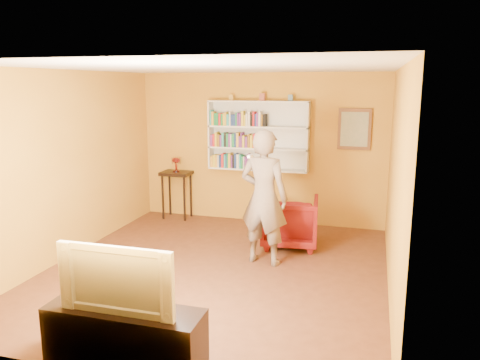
{
  "coord_description": "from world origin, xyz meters",
  "views": [
    {
      "loc": [
        1.98,
        -5.68,
        2.5
      ],
      "look_at": [
        0.13,
        0.75,
        1.12
      ],
      "focal_mm": 35.0,
      "sensor_mm": 36.0,
      "label": 1
    }
  ],
  "objects_px": {
    "bookshelf": "(259,136)",
    "tv_cabinet": "(125,335)",
    "console_table": "(176,180)",
    "ruby_lustre": "(176,162)",
    "television": "(122,276)",
    "armchair": "(290,221)",
    "person": "(264,198)"
  },
  "relations": [
    {
      "from": "person",
      "to": "tv_cabinet",
      "type": "distance_m",
      "value": 2.88
    },
    {
      "from": "bookshelf",
      "to": "television",
      "type": "bearing_deg",
      "value": -91.16
    },
    {
      "from": "console_table",
      "to": "tv_cabinet",
      "type": "relative_size",
      "value": 0.61
    },
    {
      "from": "console_table",
      "to": "television",
      "type": "xyz_separation_m",
      "value": [
        1.45,
        -4.5,
        0.1
      ]
    },
    {
      "from": "console_table",
      "to": "ruby_lustre",
      "type": "height_order",
      "value": "ruby_lustre"
    },
    {
      "from": "ruby_lustre",
      "to": "television",
      "type": "relative_size",
      "value": 0.24
    },
    {
      "from": "television",
      "to": "bookshelf",
      "type": "bearing_deg",
      "value": 88.58
    },
    {
      "from": "person",
      "to": "television",
      "type": "distance_m",
      "value": 2.8
    },
    {
      "from": "console_table",
      "to": "ruby_lustre",
      "type": "distance_m",
      "value": 0.34
    },
    {
      "from": "armchair",
      "to": "person",
      "type": "height_order",
      "value": "person"
    },
    {
      "from": "console_table",
      "to": "person",
      "type": "bearing_deg",
      "value": -40.23
    },
    {
      "from": "armchair",
      "to": "tv_cabinet",
      "type": "height_order",
      "value": "armchair"
    },
    {
      "from": "console_table",
      "to": "armchair",
      "type": "bearing_deg",
      "value": -22.24
    },
    {
      "from": "console_table",
      "to": "armchair",
      "type": "xyz_separation_m",
      "value": [
        2.34,
        -0.96,
        -0.34
      ]
    },
    {
      "from": "tv_cabinet",
      "to": "television",
      "type": "distance_m",
      "value": 0.57
    },
    {
      "from": "bookshelf",
      "to": "person",
      "type": "bearing_deg",
      "value": -74.03
    },
    {
      "from": "tv_cabinet",
      "to": "ruby_lustre",
      "type": "bearing_deg",
      "value": 107.91
    },
    {
      "from": "television",
      "to": "armchair",
      "type": "bearing_deg",
      "value": 75.75
    },
    {
      "from": "armchair",
      "to": "bookshelf",
      "type": "bearing_deg",
      "value": -61.11
    },
    {
      "from": "bookshelf",
      "to": "armchair",
      "type": "distance_m",
      "value": 1.82
    },
    {
      "from": "television",
      "to": "ruby_lustre",
      "type": "bearing_deg",
      "value": 107.65
    },
    {
      "from": "tv_cabinet",
      "to": "television",
      "type": "xyz_separation_m",
      "value": [
        0.0,
        0.0,
        0.57
      ]
    },
    {
      "from": "console_table",
      "to": "person",
      "type": "xyz_separation_m",
      "value": [
        2.1,
        -1.78,
        0.22
      ]
    },
    {
      "from": "console_table",
      "to": "person",
      "type": "height_order",
      "value": "person"
    },
    {
      "from": "console_table",
      "to": "armchair",
      "type": "relative_size",
      "value": 1.03
    },
    {
      "from": "armchair",
      "to": "person",
      "type": "xyz_separation_m",
      "value": [
        -0.23,
        -0.82,
        0.56
      ]
    },
    {
      "from": "bookshelf",
      "to": "tv_cabinet",
      "type": "distance_m",
      "value": 4.85
    },
    {
      "from": "bookshelf",
      "to": "armchair",
      "type": "bearing_deg",
      "value": -54.75
    },
    {
      "from": "bookshelf",
      "to": "console_table",
      "type": "bearing_deg",
      "value": -174.12
    },
    {
      "from": "console_table",
      "to": "armchair",
      "type": "height_order",
      "value": "console_table"
    },
    {
      "from": "bookshelf",
      "to": "person",
      "type": "relative_size",
      "value": 0.95
    },
    {
      "from": "television",
      "to": "console_table",
      "type": "bearing_deg",
      "value": 107.65
    }
  ]
}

